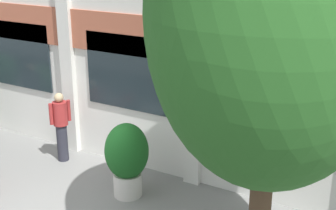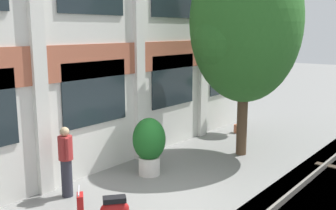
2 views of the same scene
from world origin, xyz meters
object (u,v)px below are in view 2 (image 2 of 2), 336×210
broadleaf_tree (245,26)px  resident_watching_tracks (66,159)px  potted_plant_ribbed_drum (149,143)px  potted_plant_terracotta_small (239,87)px

broadleaf_tree → resident_watching_tracks: (-5.50, 1.67, -3.12)m
broadleaf_tree → potted_plant_ribbed_drum: 4.61m
resident_watching_tracks → broadleaf_tree: bearing=7.4°
broadleaf_tree → potted_plant_terracotta_small: (2.31, 1.40, -2.26)m
broadleaf_tree → potted_plant_ribbed_drum: broadleaf_tree is taller
potted_plant_ribbed_drum → broadleaf_tree: bearing=-18.9°
broadleaf_tree → resident_watching_tracks: bearing=163.1°
potted_plant_terracotta_small → potted_plant_ribbed_drum: bearing=-176.8°
potted_plant_ribbed_drum → resident_watching_tracks: bearing=165.9°
potted_plant_terracotta_small → resident_watching_tracks: (-7.80, 0.27, -0.86)m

